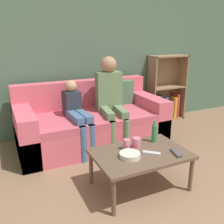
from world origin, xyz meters
The scene contains 12 objects.
wall_back centered at (0.00, 2.97, 1.30)m, with size 12.00×0.06×2.60m.
couch centered at (0.10, 2.40, 0.29)m, with size 1.99×0.95×0.84m.
bookshelf centered at (1.64, 2.82, 0.42)m, with size 0.68×0.28×1.14m.
coffee_table centered at (0.15, 1.17, 0.35)m, with size 0.92×0.62×0.38m.
person_adult centered at (0.35, 2.31, 0.70)m, with size 0.40×0.68×1.20m.
person_child centered at (-0.15, 2.24, 0.52)m, with size 0.25×0.66×0.92m.
cup_near centered at (0.16, 1.28, 0.44)m, with size 0.08×0.08×0.11m.
cup_far centered at (0.06, 1.29, 0.44)m, with size 0.07×0.07×0.11m.
tv_remote_0 centered at (0.44, 1.00, 0.40)m, with size 0.09×0.18×0.02m.
tv_remote_1 centered at (0.22, 1.09, 0.40)m, with size 0.16×0.15×0.02m.
snack_bowl centered at (0.01, 1.13, 0.41)m, with size 0.20×0.20×0.05m.
bottle centered at (0.41, 1.32, 0.49)m, with size 0.06×0.06×0.24m.
Camera 1 is at (-1.04, -0.71, 1.49)m, focal length 40.00 mm.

